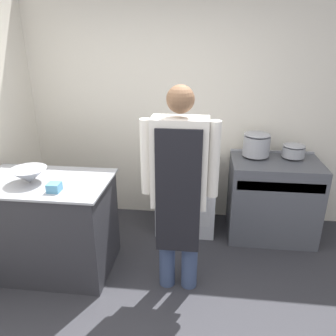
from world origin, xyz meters
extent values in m
cube|color=silver|center=(0.00, 2.11, 1.35)|extent=(8.00, 0.05, 2.70)
cube|color=#2D2D33|center=(-1.03, 0.87, 0.45)|extent=(1.14, 0.71, 0.90)
cube|color=#9EA0A8|center=(-1.03, 0.87, 0.91)|extent=(1.19, 0.73, 0.02)
cube|color=#4C4F56|center=(1.15, 1.72, 0.44)|extent=(0.93, 0.63, 0.88)
cube|color=#9EA0A8|center=(1.15, 1.42, 0.72)|extent=(0.85, 0.03, 0.10)
cube|color=#9EA0A8|center=(1.15, 2.02, 0.89)|extent=(0.93, 0.03, 0.02)
cube|color=silver|center=(0.20, 1.78, 0.42)|extent=(0.65, 0.57, 0.84)
cube|color=silver|center=(0.20, 1.50, 0.46)|extent=(0.56, 0.02, 0.59)
cylinder|color=#38476B|center=(0.10, 0.76, 0.41)|extent=(0.14, 0.14, 0.82)
cylinder|color=#38476B|center=(0.30, 0.76, 0.41)|extent=(0.14, 0.14, 0.82)
cube|color=silver|center=(0.20, 0.76, 1.18)|extent=(0.44, 0.22, 0.72)
cube|color=black|center=(0.20, 0.64, 0.97)|extent=(0.35, 0.02, 1.03)
cylinder|color=silver|center=(-0.06, 0.76, 1.22)|extent=(0.09, 0.09, 0.61)
cylinder|color=silver|center=(0.47, 0.76, 1.22)|extent=(0.09, 0.09, 0.61)
sphere|color=brown|center=(0.20, 0.76, 1.67)|extent=(0.21, 0.21, 0.21)
cone|color=#9EA0A8|center=(-1.11, 0.82, 0.98)|extent=(0.31, 0.31, 0.13)
cube|color=teal|center=(-0.82, 0.67, 0.95)|extent=(0.10, 0.10, 0.07)
cylinder|color=#9EA0A8|center=(0.95, 1.83, 1.01)|extent=(0.28, 0.28, 0.21)
ellipsoid|color=#9EA0A8|center=(0.95, 1.83, 1.14)|extent=(0.28, 0.28, 0.05)
cylinder|color=#9EA0A8|center=(1.34, 1.83, 0.96)|extent=(0.23, 0.23, 0.11)
ellipsoid|color=#9EA0A8|center=(1.34, 1.83, 1.03)|extent=(0.23, 0.23, 0.04)
camera|label=1|loc=(0.39, -1.63, 2.08)|focal=35.00mm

